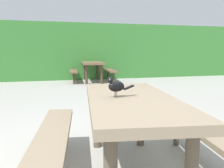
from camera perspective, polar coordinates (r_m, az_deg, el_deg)
name	(u,v)px	position (r m, az deg, el deg)	size (l,w,h in m)	color
hedge_wall	(59,51)	(10.55, -12.13, 7.39)	(28.00, 1.45, 2.26)	#387A33
picnic_table_foreground	(131,117)	(2.27, 4.35, -7.53)	(1.91, 1.94, 0.74)	#84725B
bird_grackle	(115,86)	(2.18, 0.79, -0.45)	(0.29, 0.09, 0.18)	black
picnic_table_mid_right	(92,67)	(9.30, -4.59, 3.98)	(1.84, 1.87, 0.74)	brown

